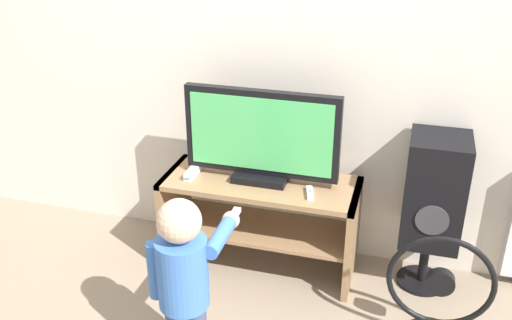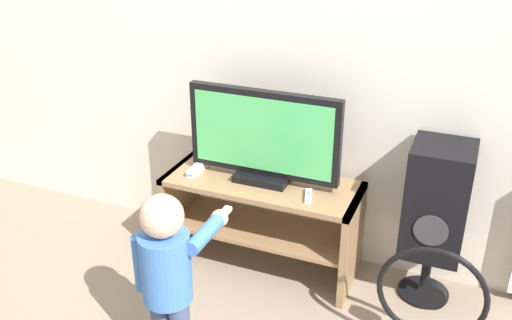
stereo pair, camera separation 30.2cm
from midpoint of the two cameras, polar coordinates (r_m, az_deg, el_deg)
The scene contains 9 objects.
ground_plane at distance 3.30m, azimuth 1.80°, elevation -12.45°, with size 16.00×16.00×0.00m, color gray.
wall_back at distance 3.18m, azimuth 5.50°, elevation 12.11°, with size 10.00×0.06×2.60m.
tv_stand at distance 3.26m, azimuth 3.25°, elevation -5.20°, with size 1.10×0.43×0.56m.
television at distance 3.08m, azimuth 3.57°, elevation 2.18°, with size 0.86×0.20×0.52m.
game_console at distance 3.27m, azimuth -3.20°, elevation -0.86°, with size 0.05×0.20×0.04m.
remote_primary at distance 3.03m, azimuth 8.14°, elevation -3.64°, with size 0.07×0.13×0.03m.
child at distance 2.55m, azimuth -5.43°, elevation -10.75°, with size 0.34×0.49×0.88m.
speaker_tower at distance 3.10m, azimuth 20.32°, elevation -4.13°, with size 0.31×0.33×0.89m.
floor_fan at distance 2.87m, azimuth 19.93°, elevation -14.03°, with size 0.50×0.26×0.61m.
Camera 2 is at (1.05, -2.40, 2.02)m, focal length 40.00 mm.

